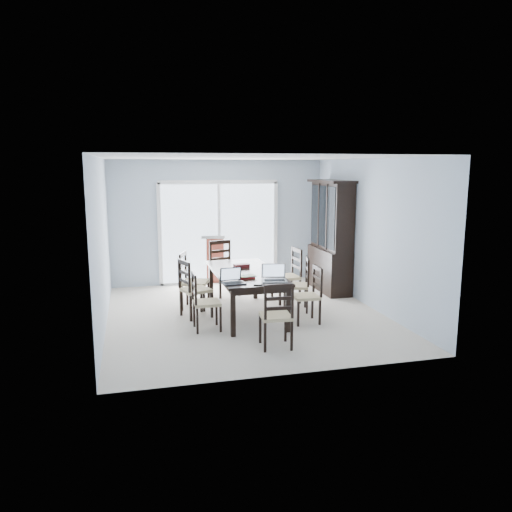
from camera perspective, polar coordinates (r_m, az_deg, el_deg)
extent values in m
plane|color=beige|center=(8.44, -1.19, -6.75)|extent=(5.00, 5.00, 0.00)
plane|color=white|center=(8.08, -1.26, 11.19)|extent=(5.00, 5.00, 0.00)
cube|color=#AAB9CA|center=(10.59, -4.28, 3.89)|extent=(4.50, 0.02, 2.60)
cube|color=#AAB9CA|center=(7.97, -17.21, 1.37)|extent=(0.02, 5.00, 2.60)
cube|color=#AAB9CA|center=(8.93, 13.00, 2.48)|extent=(0.02, 5.00, 2.60)
cube|color=gray|center=(11.78, -5.03, -2.14)|extent=(4.50, 2.00, 0.10)
cube|color=#99999E|center=(12.65, -5.80, 1.47)|extent=(4.50, 0.06, 1.10)
cube|color=black|center=(8.26, -1.21, -1.89)|extent=(1.00, 2.20, 0.04)
cube|color=black|center=(8.27, -1.21, -2.30)|extent=(0.88, 2.08, 0.10)
cube|color=black|center=(7.32, -2.65, -6.61)|extent=(0.07, 0.07, 0.69)
cube|color=black|center=(7.53, 3.66, -6.14)|extent=(0.07, 0.07, 0.69)
cube|color=black|center=(9.22, -5.15, -3.10)|extent=(0.07, 0.07, 0.69)
cube|color=black|center=(9.39, -0.08, -2.82)|extent=(0.07, 0.07, 0.69)
cube|color=black|center=(10.09, 8.36, -1.54)|extent=(0.45, 1.30, 0.85)
cube|color=black|center=(9.95, 8.68, 4.55)|extent=(0.38, 1.30, 1.30)
cube|color=black|center=(9.89, 8.63, 8.44)|extent=(0.50, 1.38, 0.05)
cube|color=black|center=(9.48, 8.58, 4.28)|extent=(0.02, 0.36, 1.18)
cube|color=black|center=(9.87, 7.64, 4.53)|extent=(0.02, 0.36, 1.18)
cube|color=black|center=(10.26, 6.76, 4.76)|extent=(0.02, 0.36, 1.18)
cube|color=silver|center=(10.60, -4.24, 2.53)|extent=(2.40, 0.02, 2.10)
cube|color=white|center=(10.50, -4.30, 8.43)|extent=(2.52, 0.05, 0.08)
cube|color=white|center=(10.59, -4.23, 2.52)|extent=(0.06, 0.05, 2.10)
cube|color=white|center=(10.77, -4.15, -2.89)|extent=(2.52, 0.05, 0.05)
cube|color=black|center=(7.84, -7.08, -6.65)|extent=(0.03, 0.03, 0.40)
cube|color=black|center=(7.51, -6.72, -7.40)|extent=(0.03, 0.03, 0.40)
cube|color=black|center=(7.89, -4.54, -6.49)|extent=(0.03, 0.03, 0.40)
cube|color=black|center=(7.56, -4.07, -7.23)|extent=(0.03, 0.03, 0.40)
cube|color=tan|center=(7.64, -5.63, -5.35)|extent=(0.39, 0.39, 0.05)
cube|color=black|center=(8.44, -8.58, -5.34)|extent=(0.04, 0.04, 0.43)
cube|color=black|center=(8.11, -7.46, -5.96)|extent=(0.04, 0.04, 0.43)
cube|color=black|center=(8.60, -6.27, -5.00)|extent=(0.04, 0.04, 0.43)
cube|color=black|center=(8.27, -5.08, -5.59)|extent=(0.04, 0.04, 0.43)
cube|color=tan|center=(8.29, -6.88, -3.87)|extent=(0.53, 0.53, 0.05)
cube|color=black|center=(9.07, -7.86, -4.19)|extent=(0.05, 0.05, 0.44)
cube|color=black|center=(8.71, -8.46, -4.82)|extent=(0.05, 0.05, 0.44)
cube|color=black|center=(8.99, -5.45, -4.27)|extent=(0.05, 0.05, 0.44)
cube|color=black|center=(8.62, -5.95, -4.91)|extent=(0.05, 0.05, 0.44)
cube|color=tan|center=(8.79, -6.96, -3.00)|extent=(0.55, 0.55, 0.05)
cube|color=black|center=(7.94, 7.30, -6.43)|extent=(0.03, 0.03, 0.40)
cube|color=black|center=(8.26, 6.45, -5.75)|extent=(0.03, 0.03, 0.40)
cube|color=black|center=(7.82, 4.85, -6.62)|extent=(0.03, 0.03, 0.40)
cube|color=black|center=(8.15, 4.09, -5.92)|extent=(0.03, 0.03, 0.40)
cube|color=tan|center=(7.98, 5.70, -4.63)|extent=(0.40, 0.40, 0.05)
cube|color=black|center=(8.50, 5.85, -5.22)|extent=(0.04, 0.04, 0.41)
cube|color=black|center=(8.85, 5.64, -4.59)|extent=(0.04, 0.04, 0.41)
cube|color=black|center=(8.48, 3.37, -5.23)|extent=(0.04, 0.04, 0.41)
cube|color=black|center=(8.83, 3.27, -4.60)|extent=(0.04, 0.04, 0.41)
cube|color=tan|center=(8.61, 4.55, -3.42)|extent=(0.49, 0.49, 0.05)
cube|color=black|center=(9.10, 5.03, -4.08)|extent=(0.04, 0.04, 0.44)
cube|color=black|center=(9.45, 4.05, -3.54)|extent=(0.04, 0.04, 0.44)
cube|color=black|center=(8.95, 2.76, -4.30)|extent=(0.04, 0.04, 0.44)
cube|color=black|center=(9.30, 1.85, -3.74)|extent=(0.04, 0.04, 0.44)
cube|color=tan|center=(9.14, 3.44, -2.42)|extent=(0.47, 0.47, 0.05)
cube|color=black|center=(6.75, 1.04, -9.30)|extent=(0.04, 0.04, 0.41)
cube|color=black|center=(6.83, 4.10, -9.10)|extent=(0.04, 0.04, 0.41)
cube|color=black|center=(7.09, 0.48, -8.33)|extent=(0.04, 0.04, 0.41)
cube|color=black|center=(7.16, 3.38, -8.15)|extent=(0.04, 0.04, 0.41)
cube|color=tan|center=(6.89, 2.26, -6.89)|extent=(0.43, 0.43, 0.05)
cube|color=black|center=(9.95, -2.99, -2.75)|extent=(0.05, 0.05, 0.46)
cube|color=black|center=(9.78, -5.14, -3.01)|extent=(0.05, 0.05, 0.46)
cube|color=black|center=(9.60, -1.90, -3.23)|extent=(0.05, 0.05, 0.46)
cube|color=black|center=(9.42, -4.11, -3.51)|extent=(0.05, 0.05, 0.46)
cube|color=tan|center=(9.63, -3.55, -1.63)|extent=(0.55, 0.55, 0.05)
cube|color=black|center=(7.39, -2.58, -3.13)|extent=(0.36, 0.27, 0.02)
cube|color=silver|center=(7.36, -2.58, -2.26)|extent=(0.29, 0.07, 0.18)
cube|color=#B9B9BC|center=(7.53, 2.12, -2.85)|extent=(0.41, 0.32, 0.02)
cube|color=silver|center=(7.51, 2.13, -1.90)|extent=(0.33, 0.10, 0.20)
cube|color=maroon|center=(7.76, -1.10, -2.42)|extent=(0.24, 0.18, 0.03)
cube|color=gold|center=(7.76, -1.03, -2.27)|extent=(0.28, 0.23, 0.01)
cube|color=black|center=(7.29, 0.22, -3.31)|extent=(0.14, 0.09, 0.01)
cube|color=#480E11|center=(8.54, -1.66, -1.14)|extent=(0.28, 0.17, 0.06)
cube|color=maroon|center=(11.55, -8.13, 0.22)|extent=(2.29, 2.14, 0.96)
cube|color=gray|center=(11.47, -8.20, 2.74)|extent=(2.35, 2.20, 0.06)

